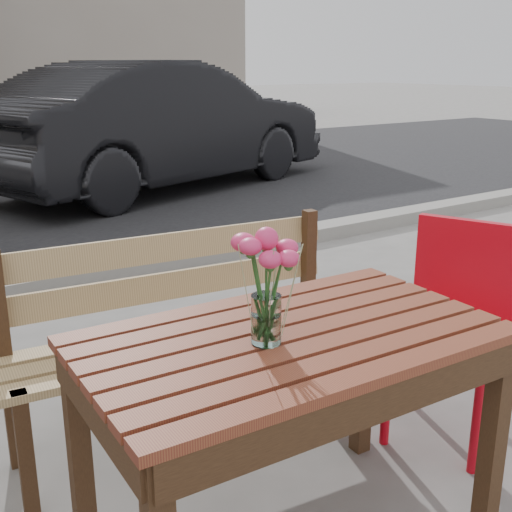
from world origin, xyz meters
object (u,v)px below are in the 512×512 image
(main_vase, at_px, (266,273))
(parked_car, at_px, (161,126))
(red_chair, at_px, (457,315))
(main_table, at_px, (291,371))

(main_vase, height_order, parked_car, parked_car)
(red_chair, xyz_separation_m, parked_car, (1.53, 5.79, 0.26))
(main_table, distance_m, red_chair, 1.03)
(main_table, relative_size, main_vase, 3.79)
(main_vase, bearing_deg, main_table, 8.93)
(red_chair, bearing_deg, main_table, -101.84)
(red_chair, bearing_deg, parked_car, 142.56)
(main_table, xyz_separation_m, red_chair, (1.01, 0.19, -0.11))
(red_chair, distance_m, main_vase, 1.22)
(main_vase, bearing_deg, parked_car, 66.28)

